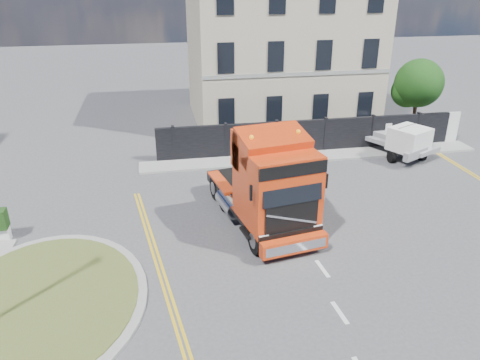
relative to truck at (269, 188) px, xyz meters
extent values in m
plane|color=#424244|center=(-1.42, -0.40, -1.92)|extent=(120.00, 120.00, 0.00)
cylinder|color=gray|center=(-8.42, -3.40, -1.86)|extent=(6.80, 6.80, 0.12)
cylinder|color=#36481D|center=(-8.42, -3.40, -1.78)|extent=(6.20, 6.20, 0.05)
cube|color=black|center=(4.58, 8.60, -0.92)|extent=(18.00, 0.25, 2.00)
cube|color=silver|center=(13.08, 8.60, -0.92)|extent=(2.60, 0.12, 2.00)
cube|color=#B2AA8D|center=(4.58, 16.10, 3.58)|extent=(12.00, 10.00, 11.00)
cylinder|color=#382619|center=(13.08, 11.60, -0.72)|extent=(0.24, 0.24, 2.40)
sphere|color=#16330F|center=(13.08, 11.60, 1.28)|extent=(3.20, 3.20, 3.20)
sphere|color=#16330F|center=(12.58, 12.00, 0.68)|extent=(2.20, 2.20, 2.20)
cube|color=gray|center=(4.58, 7.70, -1.86)|extent=(20.00, 1.60, 0.12)
cube|color=black|center=(-0.20, 1.18, -1.11)|extent=(3.70, 7.08, 0.48)
cube|color=red|center=(0.11, -0.66, 0.38)|extent=(3.10, 3.19, 2.99)
cube|color=red|center=(-0.07, 0.44, 1.61)|extent=(2.80, 1.39, 1.50)
cube|color=black|center=(0.34, -2.01, 0.81)|extent=(2.33, 0.45, 1.12)
cube|color=red|center=(0.40, -2.35, -1.33)|extent=(2.70, 0.81, 0.59)
cylinder|color=black|center=(-0.88, -1.70, -1.36)|extent=(0.52, 1.15, 1.11)
cylinder|color=gray|center=(-0.88, -1.70, -1.36)|extent=(0.48, 0.67, 0.61)
cylinder|color=black|center=(1.39, -1.32, -1.36)|extent=(0.52, 1.15, 1.11)
cylinder|color=gray|center=(1.39, -1.32, -1.36)|extent=(0.48, 0.67, 0.61)
cylinder|color=black|center=(-1.52, 2.04, -1.36)|extent=(0.52, 1.15, 1.11)
cylinder|color=gray|center=(-1.52, 2.04, -1.36)|extent=(0.48, 0.67, 0.61)
cylinder|color=black|center=(0.76, 2.43, -1.36)|extent=(0.52, 1.15, 1.11)
cylinder|color=gray|center=(0.76, 2.43, -1.36)|extent=(0.48, 0.67, 0.61)
cylinder|color=black|center=(-1.73, 3.31, -1.36)|extent=(0.52, 1.15, 1.11)
cylinder|color=gray|center=(-1.73, 3.31, -1.36)|extent=(0.48, 0.67, 0.61)
cylinder|color=black|center=(0.55, 3.69, -1.36)|extent=(0.52, 1.15, 1.11)
cylinder|color=gray|center=(0.55, 3.69, -1.36)|extent=(0.48, 0.67, 0.61)
cube|color=gray|center=(9.63, 7.60, -1.22)|extent=(3.85, 5.10, 0.25)
cube|color=silver|center=(9.63, 6.11, -0.58)|extent=(2.49, 2.45, 1.29)
cylinder|color=black|center=(8.69, 6.11, -1.57)|extent=(0.25, 0.69, 0.69)
cylinder|color=black|center=(10.57, 6.11, -1.57)|extent=(0.25, 0.69, 0.69)
cylinder|color=black|center=(8.69, 9.09, -1.57)|extent=(0.25, 0.69, 0.69)
cylinder|color=black|center=(10.57, 9.09, -1.57)|extent=(0.25, 0.69, 0.69)
camera|label=1|loc=(-4.35, -16.66, 7.91)|focal=35.00mm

